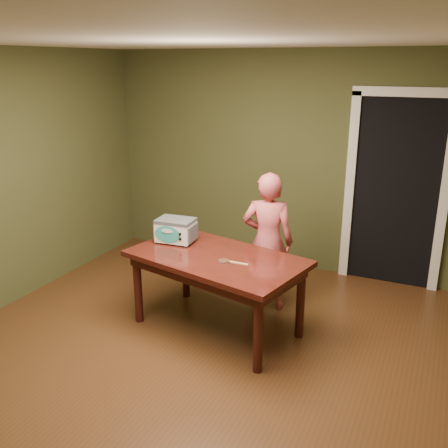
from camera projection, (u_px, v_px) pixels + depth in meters
The scene contains 8 objects.
floor at pixel (186, 365), 4.22m from camera, with size 5.00×5.00×0.00m, color #4F2A16.
room_shell at pixel (181, 167), 3.69m from camera, with size 4.52×5.02×2.61m.
doorway at pixel (398, 188), 5.78m from camera, with size 1.10×0.66×2.25m.
dining_table at pixel (217, 266), 4.61m from camera, with size 1.76×1.23×0.75m.
toy_oven at pixel (176, 230), 4.90m from camera, with size 0.40×0.29×0.24m.
baking_pan at pixel (224, 261), 4.43m from camera, with size 0.10×0.10×0.02m.
spatula at pixel (239, 263), 4.40m from camera, with size 0.18×0.03×0.01m, color #DCB25F.
child at pixel (268, 242), 5.04m from camera, with size 0.52×0.34×1.43m, color #CC5457.
Camera 1 is at (1.81, -3.17, 2.45)m, focal length 40.00 mm.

